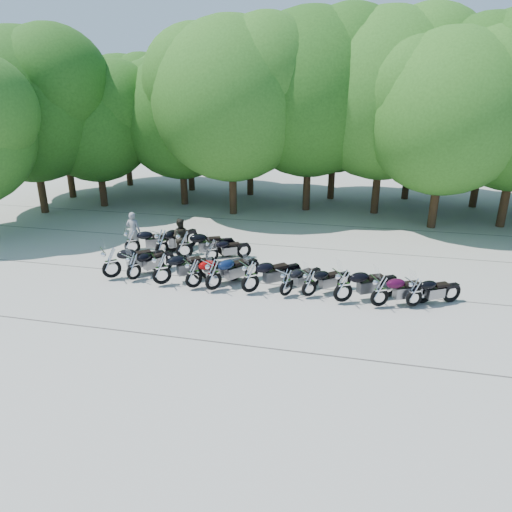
% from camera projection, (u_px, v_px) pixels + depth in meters
% --- Properties ---
extents(ground, '(90.00, 90.00, 0.00)m').
position_uv_depth(ground, '(247.00, 299.00, 16.16)').
color(ground, '#99958A').
rests_on(ground, ground).
extents(tree_0, '(7.50, 7.50, 9.21)m').
position_uv_depth(tree_0, '(62.00, 114.00, 29.31)').
color(tree_0, '#3A2614').
rests_on(tree_0, ground).
extents(tree_1, '(6.97, 6.97, 8.55)m').
position_uv_depth(tree_1, '(95.00, 123.00, 27.15)').
color(tree_1, '#3A2614').
rests_on(tree_1, ground).
extents(tree_2, '(7.31, 7.31, 8.97)m').
position_uv_depth(tree_2, '(180.00, 118.00, 27.55)').
color(tree_2, '#3A2614').
rests_on(tree_2, ground).
extents(tree_3, '(8.70, 8.70, 10.67)m').
position_uv_depth(tree_3, '(231.00, 102.00, 24.98)').
color(tree_3, '#3A2614').
rests_on(tree_3, ground).
extents(tree_4, '(9.13, 9.13, 11.20)m').
position_uv_depth(tree_4, '(310.00, 95.00, 25.71)').
color(tree_4, '#3A2614').
rests_on(tree_4, ground).
extents(tree_5, '(9.04, 9.04, 11.10)m').
position_uv_depth(tree_5, '(385.00, 97.00, 25.00)').
color(tree_5, '#3A2614').
rests_on(tree_5, ground).
extents(tree_6, '(8.00, 8.00, 9.82)m').
position_uv_depth(tree_6, '(447.00, 114.00, 22.48)').
color(tree_6, '#3A2614').
rests_on(tree_6, ground).
extents(tree_9, '(7.59, 7.59, 9.32)m').
position_uv_depth(tree_9, '(123.00, 110.00, 33.11)').
color(tree_9, '#3A2614').
rests_on(tree_9, ground).
extents(tree_10, '(7.78, 7.78, 9.55)m').
position_uv_depth(tree_10, '(188.00, 109.00, 31.42)').
color(tree_10, '#3A2614').
rests_on(tree_10, ground).
extents(tree_11, '(7.56, 7.56, 9.28)m').
position_uv_depth(tree_11, '(250.00, 113.00, 30.05)').
color(tree_11, '#3A2614').
rests_on(tree_11, ground).
extents(tree_12, '(7.88, 7.88, 9.67)m').
position_uv_depth(tree_12, '(335.00, 110.00, 28.86)').
color(tree_12, '#3A2614').
rests_on(tree_12, ground).
extents(tree_13, '(8.31, 8.31, 10.20)m').
position_uv_depth(tree_13, '(415.00, 105.00, 28.67)').
color(tree_13, '#3A2614').
rests_on(tree_13, ground).
extents(tree_14, '(8.02, 8.02, 9.84)m').
position_uv_depth(tree_14, '(489.00, 110.00, 26.65)').
color(tree_14, '#3A2614').
rests_on(tree_14, ground).
extents(tree_17, '(8.31, 8.31, 10.20)m').
position_uv_depth(tree_17, '(28.00, 107.00, 25.31)').
color(tree_17, '#3A2614').
rests_on(tree_17, ground).
extents(motorcycle_0, '(2.43, 2.31, 1.46)m').
position_uv_depth(motorcycle_0, '(111.00, 262.00, 17.59)').
color(motorcycle_0, black).
rests_on(motorcycle_0, ground).
extents(motorcycle_1, '(1.66, 2.31, 1.27)m').
position_uv_depth(motorcycle_1, '(133.00, 266.00, 17.48)').
color(motorcycle_1, black).
rests_on(motorcycle_1, ground).
extents(motorcycle_2, '(2.47, 2.16, 1.43)m').
position_uv_depth(motorcycle_2, '(161.00, 268.00, 17.02)').
color(motorcycle_2, black).
rests_on(motorcycle_2, ground).
extents(motorcycle_3, '(2.19, 2.09, 1.31)m').
position_uv_depth(motorcycle_3, '(193.00, 273.00, 16.75)').
color(motorcycle_3, '#950505').
rests_on(motorcycle_3, ground).
extents(motorcycle_4, '(2.10, 2.42, 1.40)m').
position_uv_depth(motorcycle_4, '(213.00, 274.00, 16.55)').
color(motorcycle_4, '#0D1B3C').
rests_on(motorcycle_4, ground).
extents(motorcycle_5, '(2.38, 2.19, 1.40)m').
position_uv_depth(motorcycle_5, '(250.00, 276.00, 16.35)').
color(motorcycle_5, black).
rests_on(motorcycle_5, ground).
extents(motorcycle_6, '(1.76, 2.07, 1.19)m').
position_uv_depth(motorcycle_6, '(286.00, 282.00, 16.14)').
color(motorcycle_6, black).
rests_on(motorcycle_6, ground).
extents(motorcycle_7, '(2.01, 1.84, 1.18)m').
position_uv_depth(motorcycle_7, '(309.00, 282.00, 16.09)').
color(motorcycle_7, black).
rests_on(motorcycle_7, ground).
extents(motorcycle_8, '(2.52, 1.88, 1.40)m').
position_uv_depth(motorcycle_8, '(343.00, 285.00, 15.61)').
color(motorcycle_8, black).
rests_on(motorcycle_8, ground).
extents(motorcycle_9, '(2.38, 1.64, 1.30)m').
position_uv_depth(motorcycle_9, '(380.00, 290.00, 15.31)').
color(motorcycle_9, '#350721').
rests_on(motorcycle_9, ground).
extents(motorcycle_10, '(2.16, 1.63, 1.20)m').
position_uv_depth(motorcycle_10, '(415.00, 292.00, 15.33)').
color(motorcycle_10, black).
rests_on(motorcycle_10, ground).
extents(motorcycle_11, '(2.48, 1.77, 1.36)m').
position_uv_depth(motorcycle_11, '(132.00, 241.00, 20.17)').
color(motorcycle_11, black).
rests_on(motorcycle_11, ground).
extents(motorcycle_12, '(1.72, 2.66, 1.45)m').
position_uv_depth(motorcycle_12, '(161.00, 243.00, 19.81)').
color(motorcycle_12, black).
rests_on(motorcycle_12, ground).
extents(motorcycle_13, '(2.67, 1.79, 1.46)m').
position_uv_depth(motorcycle_13, '(184.00, 244.00, 19.62)').
color(motorcycle_13, black).
rests_on(motorcycle_13, ground).
extents(motorcycle_14, '(2.02, 1.67, 1.15)m').
position_uv_depth(motorcycle_14, '(212.00, 250.00, 19.39)').
color(motorcycle_14, black).
rests_on(motorcycle_14, ground).
extents(rider_0, '(0.68, 0.47, 1.78)m').
position_uv_depth(rider_0, '(133.00, 231.00, 20.85)').
color(rider_0, gray).
rests_on(rider_0, ground).
extents(rider_1, '(0.88, 0.72, 1.68)m').
position_uv_depth(rider_1, '(180.00, 237.00, 20.22)').
color(rider_1, black).
rests_on(rider_1, ground).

